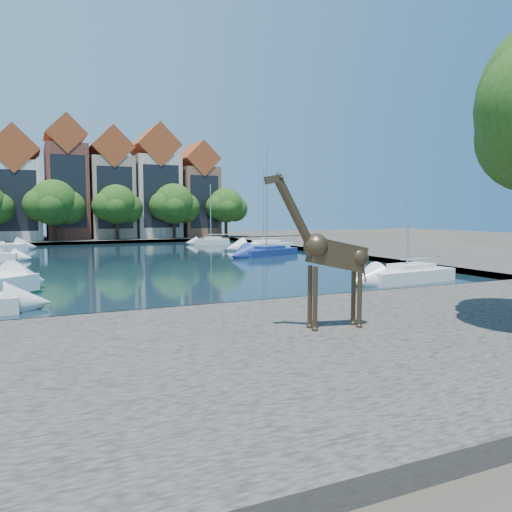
# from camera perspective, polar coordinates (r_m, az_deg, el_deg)

# --- Properties ---
(ground) EXTENTS (160.00, 160.00, 0.00)m
(ground) POSITION_cam_1_polar(r_m,az_deg,el_deg) (22.15, -0.05, -6.30)
(ground) COLOR #38332B
(ground) RESTS_ON ground
(water_basin) EXTENTS (38.00, 50.00, 0.08)m
(water_basin) POSITION_cam_1_polar(r_m,az_deg,el_deg) (44.89, -12.81, -0.54)
(water_basin) COLOR black
(water_basin) RESTS_ON ground
(near_quay) EXTENTS (50.00, 14.00, 0.50)m
(near_quay) POSITION_cam_1_polar(r_m,az_deg,el_deg) (16.15, 10.41, -9.84)
(near_quay) COLOR #544F49
(near_quay) RESTS_ON ground
(far_quay) EXTENTS (60.00, 16.00, 0.50)m
(far_quay) POSITION_cam_1_polar(r_m,az_deg,el_deg) (76.41, -17.68, 1.81)
(far_quay) COLOR #544F49
(far_quay) RESTS_ON ground
(right_quay) EXTENTS (14.00, 52.00, 0.50)m
(right_quay) POSITION_cam_1_polar(r_m,az_deg,el_deg) (55.56, 13.33, 0.74)
(right_quay) COLOR #544F49
(right_quay) RESTS_ON ground
(townhouse_west_inner) EXTENTS (6.43, 9.18, 15.15)m
(townhouse_west_inner) POSITION_cam_1_polar(r_m,az_deg,el_deg) (75.83, -25.78, 6.89)
(townhouse_west_inner) COLOR silver
(townhouse_west_inner) RESTS_ON far_quay
(townhouse_center) EXTENTS (5.44, 9.18, 16.93)m
(townhouse_center) POSITION_cam_1_polar(r_m,az_deg,el_deg) (76.02, -20.87, 7.82)
(townhouse_center) COLOR brown
(townhouse_center) RESTS_ON far_quay
(townhouse_east_inner) EXTENTS (5.94, 9.18, 15.79)m
(townhouse_east_inner) POSITION_cam_1_polar(r_m,az_deg,el_deg) (76.62, -16.33, 7.46)
(townhouse_east_inner) COLOR tan
(townhouse_east_inner) RESTS_ON far_quay
(townhouse_east_mid) EXTENTS (6.43, 9.18, 16.65)m
(townhouse_east_mid) POSITION_cam_1_polar(r_m,az_deg,el_deg) (77.83, -11.56, 7.79)
(townhouse_east_mid) COLOR beige
(townhouse_east_mid) RESTS_ON far_quay
(townhouse_east_end) EXTENTS (5.44, 9.18, 14.43)m
(townhouse_east_end) POSITION_cam_1_polar(r_m,az_deg,el_deg) (79.50, -6.94, 7.08)
(townhouse_east_end) COLOR brown
(townhouse_east_end) RESTS_ON far_quay
(far_tree_mid_west) EXTENTS (7.80, 6.00, 8.00)m
(far_tree_mid_west) POSITION_cam_1_polar(r_m,az_deg,el_deg) (70.34, -22.04, 5.52)
(far_tree_mid_west) COLOR #332114
(far_tree_mid_west) RESTS_ON far_quay
(far_tree_mid_east) EXTENTS (7.02, 5.40, 7.52)m
(far_tree_mid_east) POSITION_cam_1_polar(r_m,az_deg,el_deg) (71.13, -15.57, 5.57)
(far_tree_mid_east) COLOR #332114
(far_tree_mid_east) RESTS_ON far_quay
(far_tree_east) EXTENTS (7.54, 5.80, 7.84)m
(far_tree_east) POSITION_cam_1_polar(r_m,az_deg,el_deg) (72.81, -9.30, 5.76)
(far_tree_east) COLOR #332114
(far_tree_east) RESTS_ON far_quay
(far_tree_far_east) EXTENTS (6.76, 5.20, 7.36)m
(far_tree_far_east) POSITION_cam_1_polar(r_m,az_deg,el_deg) (75.30, -3.40, 5.67)
(far_tree_far_east) COLOR #332114
(far_tree_far_east) RESTS_ON far_quay
(giraffe_statue) EXTENTS (3.55, 0.87, 5.07)m
(giraffe_statue) POSITION_cam_1_polar(r_m,az_deg,el_deg) (16.63, 8.35, 0.23)
(giraffe_statue) COLOR #3E301F
(giraffe_statue) RESTS_ON near_quay
(sailboat_right_a) EXTENTS (6.42, 2.83, 11.24)m
(sailboat_right_a) POSITION_cam_1_polar(r_m,az_deg,el_deg) (31.91, 16.86, -1.76)
(sailboat_right_a) COLOR silver
(sailboat_right_a) RESTS_ON water_basin
(sailboat_right_b) EXTENTS (7.09, 4.71, 10.39)m
(sailboat_right_b) POSITION_cam_1_polar(r_m,az_deg,el_deg) (48.54, 1.23, 0.65)
(sailboat_right_b) COLOR navy
(sailboat_right_b) RESTS_ON water_basin
(sailboat_right_c) EXTENTS (6.74, 2.92, 8.93)m
(sailboat_right_c) POSITION_cam_1_polar(r_m,az_deg,el_deg) (56.16, 0.87, 1.31)
(sailboat_right_c) COLOR white
(sailboat_right_c) RESTS_ON water_basin
(sailboat_right_d) EXTENTS (4.76, 2.09, 7.77)m
(sailboat_right_d) POSITION_cam_1_polar(r_m,az_deg,el_deg) (65.16, -5.18, 1.81)
(sailboat_right_d) COLOR silver
(sailboat_right_d) RESTS_ON water_basin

